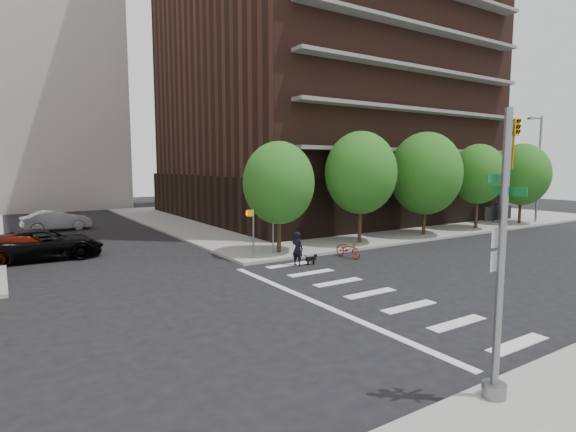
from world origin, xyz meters
TOP-DOWN VIEW (x-y plane):
  - ground at (0.00, 0.00)m, footprint 120.00×120.00m
  - sidewalk_ne at (20.50, 23.50)m, footprint 39.00×33.00m
  - crosswalk at (2.21, -0.00)m, footprint 3.85×13.00m
  - apartment_tower at (18.00, 24.00)m, footprint 26.65×25.50m
  - tree_a at (4.00, 8.50)m, footprint 4.00×4.00m
  - tree_b at (10.00, 8.50)m, footprint 4.50×4.50m
  - tree_c at (16.00, 8.50)m, footprint 5.00×5.00m
  - tree_d at (22.00, 8.50)m, footprint 4.00×4.00m
  - tree_e at (28.00, 8.50)m, footprint 4.50×4.50m
  - traffic_signal at (-0.47, -7.49)m, footprint 0.90×0.75m
  - pedestrian_signal at (2.32, 7.92)m, footprint 2.18×0.67m
  - streetlamp at (29.82, 8.20)m, footprint 2.14×0.22m
  - parked_car_black at (-7.22, 14.24)m, footprint 2.88×5.94m
  - parked_car_maroon at (-8.20, 14.02)m, footprint 2.60×5.36m
  - parked_car_silver at (-5.50, 25.78)m, footprint 2.06×4.97m
  - scooter at (6.78, 5.80)m, footprint 0.76×1.88m
  - dog_walker at (3.35, 5.66)m, footprint 0.73×0.60m
  - dog at (4.05, 5.45)m, footprint 0.60×0.24m
  - pedestrian_far at (26.56, 9.73)m, footprint 0.80×0.63m

SIDE VIEW (x-z plane):
  - ground at x=0.00m, z-range 0.00..0.00m
  - crosswalk at x=2.21m, z-range 0.00..0.01m
  - sidewalk_ne at x=20.50m, z-range 0.00..0.15m
  - dog at x=4.05m, z-range 0.07..0.57m
  - scooter at x=6.78m, z-range 0.00..0.97m
  - parked_car_maroon at x=-8.20m, z-range 0.00..1.50m
  - parked_car_silver at x=-5.50m, z-range 0.00..1.60m
  - parked_car_black at x=-7.22m, z-range 0.00..1.63m
  - dog_walker at x=3.35m, z-range 0.00..1.73m
  - pedestrian_far at x=26.56m, z-range 0.15..1.78m
  - pedestrian_signal at x=2.32m, z-range 0.55..3.15m
  - traffic_signal at x=-0.47m, z-range -0.30..5.70m
  - tree_a at x=4.00m, z-range 1.09..6.99m
  - tree_e at x=28.00m, z-range 1.07..7.42m
  - tree_d at x=22.00m, z-range 1.24..7.44m
  - tree_c at x=16.00m, z-range 1.05..7.85m
  - tree_b at x=10.00m, z-range 1.22..7.87m
  - streetlamp at x=29.82m, z-range 0.79..9.79m
  - apartment_tower at x=18.00m, z-range -1.59..43.41m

